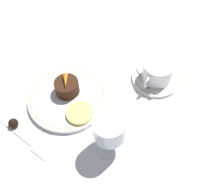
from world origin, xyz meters
TOP-DOWN VIEW (x-y plane):
  - ground_plane at (0.00, 0.00)m, footprint 3.00×3.00m
  - dinner_plate at (0.01, -0.06)m, footprint 0.22×0.22m
  - saucer at (-0.20, 0.10)m, footprint 0.14×0.14m
  - coffee_cup at (-0.20, 0.10)m, footprint 0.11×0.09m
  - spoon at (-0.16, 0.09)m, footprint 0.07×0.10m
  - wine_glass at (0.06, 0.13)m, footprint 0.08×0.08m
  - fork at (0.17, -0.05)m, footprint 0.02×0.18m
  - dessert_cake at (-0.00, -0.07)m, footprint 0.07×0.07m
  - carrot_garnish at (-0.00, -0.07)m, footprint 0.04×0.04m
  - pineapple_slice at (0.04, 0.01)m, footprint 0.07×0.07m
  - chocolate_truffle at (0.16, -0.11)m, footprint 0.03×0.03m

SIDE VIEW (x-z plane):
  - ground_plane at x=0.00m, z-range 0.00..0.00m
  - fork at x=0.17m, z-range 0.00..0.01m
  - saucer at x=-0.20m, z-range 0.00..0.01m
  - dinner_plate at x=0.01m, z-range 0.00..0.02m
  - spoon at x=-0.16m, z-range 0.01..0.01m
  - chocolate_truffle at x=0.16m, z-range 0.00..0.03m
  - pineapple_slice at x=0.04m, z-range 0.01..0.02m
  - dessert_cake at x=0.00m, z-range 0.01..0.05m
  - coffee_cup at x=-0.20m, z-range 0.01..0.07m
  - carrot_garnish at x=0.00m, z-range 0.05..0.07m
  - wine_glass at x=0.06m, z-range 0.02..0.15m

